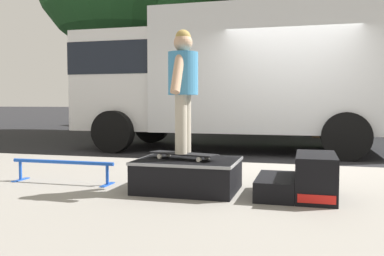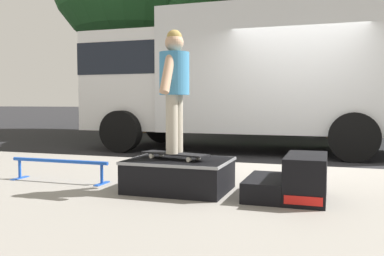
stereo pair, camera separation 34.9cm
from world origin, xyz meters
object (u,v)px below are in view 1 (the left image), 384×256
(skate_box, at_px, (188,174))
(box_truck, at_px, (231,74))
(grind_rail, at_px, (62,166))
(skateboard, at_px, (183,154))
(kicker_ramp, at_px, (303,179))
(skater_kid, at_px, (183,81))

(skate_box, distance_m, box_truck, 5.20)
(grind_rail, relative_size, skateboard, 1.66)
(kicker_ramp, relative_size, skater_kid, 0.61)
(kicker_ramp, bearing_deg, skateboard, -179.77)
(skater_kid, distance_m, box_truck, 5.03)
(grind_rail, xyz_separation_m, box_truck, (1.16, 4.95, 1.38))
(kicker_ramp, xyz_separation_m, grind_rail, (-2.79, 0.05, 0.02))
(kicker_ramp, xyz_separation_m, box_truck, (-1.63, 5.00, 1.40))
(skateboard, bearing_deg, grind_rail, 178.01)
(kicker_ramp, height_order, skateboard, kicker_ramp)
(kicker_ramp, relative_size, box_truck, 0.12)
(skate_box, xyz_separation_m, skateboard, (-0.05, -0.01, 0.22))
(skate_box, xyz_separation_m, skater_kid, (-0.05, -0.01, 1.01))
(skate_box, height_order, kicker_ramp, kicker_ramp)
(skate_box, relative_size, box_truck, 0.16)
(kicker_ramp, distance_m, grind_rail, 2.79)
(grind_rail, distance_m, box_truck, 5.27)
(skateboard, bearing_deg, skate_box, 6.13)
(skateboard, distance_m, box_truck, 5.15)
(box_truck, bearing_deg, skate_box, -85.26)
(skateboard, bearing_deg, skater_kid, -90.00)
(skate_box, relative_size, kicker_ramp, 1.33)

